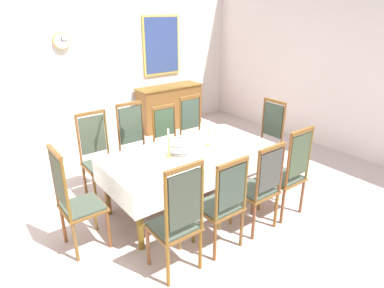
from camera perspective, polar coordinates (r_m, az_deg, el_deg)
ground at (r=4.50m, az=0.43°, el=-10.81°), size 6.45×6.26×0.04m
back_wall at (r=6.61m, az=-17.16°, el=14.78°), size 6.45×0.08×3.37m
right_wall at (r=6.36m, az=25.15°, el=13.45°), size 0.08×6.26×3.37m
dining_table at (r=4.24m, az=-0.47°, el=-2.19°), size 2.13×1.03×0.75m
tablecloth at (r=4.23m, az=-0.47°, el=-2.11°), size 2.15×1.05×0.30m
chair_south_a at (r=3.19m, az=-2.51°, el=-12.72°), size 0.44×0.42×1.21m
chair_north_a at (r=4.66m, az=-15.71°, el=-1.90°), size 0.44×0.42×1.18m
chair_south_b at (r=3.52m, az=5.18°, el=-9.94°), size 0.44×0.42×1.09m
chair_north_b at (r=4.87m, az=-9.56°, el=-0.15°), size 0.44×0.42×1.21m
chair_south_c at (r=3.87m, az=11.48°, el=-7.03°), size 0.44×0.42×1.10m
chair_north_c at (r=5.14m, az=-3.91°, el=0.80°), size 0.44×0.42×1.07m
chair_south_d at (r=4.22m, az=16.13°, el=-4.60°), size 0.44×0.42×1.17m
chair_north_d at (r=5.41m, az=0.48°, el=2.22°), size 0.44×0.42×1.14m
chair_head_west at (r=3.69m, az=-19.36°, el=-9.00°), size 0.42×0.44×1.18m
chair_head_east at (r=5.22m, az=12.59°, el=1.02°), size 0.42×0.44×1.17m
soup_tureen at (r=4.09m, az=-2.07°, el=-0.26°), size 0.29×0.29×0.23m
candlestick_west at (r=3.99m, az=-4.01°, el=-0.33°), size 0.07×0.07×0.36m
candlestick_east at (r=4.33m, az=2.77°, el=1.43°), size 0.07×0.07×0.34m
bowl_near_left at (r=4.66m, az=0.38°, el=1.41°), size 0.15×0.15×0.03m
bowl_near_right at (r=3.91m, az=2.18°, el=-2.82°), size 0.14×0.14×0.04m
spoon_primary at (r=4.74m, az=1.11°, el=1.60°), size 0.07×0.17×0.01m
spoon_secondary at (r=3.88m, az=0.84°, el=-3.25°), size 0.06×0.17×0.01m
sideboard at (r=7.25m, az=-3.82°, el=6.34°), size 1.44×0.48×0.90m
mounted_clock at (r=6.36m, az=-21.40°, el=16.07°), size 0.29×0.06×0.29m
framed_painting at (r=7.23m, az=-5.22°, el=16.41°), size 0.87×0.05×1.19m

